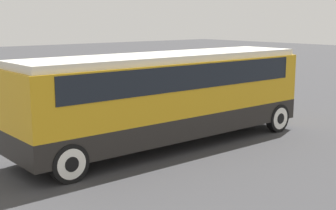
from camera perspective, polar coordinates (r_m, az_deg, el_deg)
name	(u,v)px	position (r m, az deg, el deg)	size (l,w,h in m)	color
ground_plane	(168,145)	(16.04, 0.00, -4.95)	(120.00, 120.00, 0.00)	#38383A
tour_bus	(170,91)	(15.70, 0.27, 1.76)	(10.74, 2.61, 3.13)	black
parked_car_near	(58,92)	(23.48, -13.21, 1.55)	(4.33, 1.97, 1.47)	black
parked_car_mid	(97,100)	(20.80, -8.65, 0.61)	(4.67, 1.94, 1.48)	maroon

